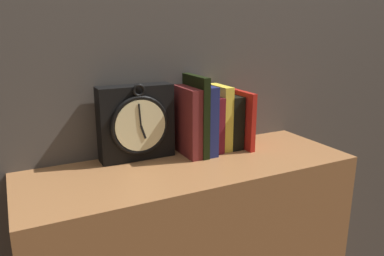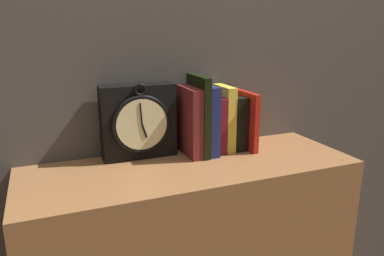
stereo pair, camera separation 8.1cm
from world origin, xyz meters
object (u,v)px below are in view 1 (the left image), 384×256
(book_slot3_maroon, at_px, (212,123))
(book_slot4_yellow, at_px, (220,117))
(book_slot0_maroon, at_px, (187,122))
(book_slot1_black, at_px, (196,115))
(book_slot2_navy, at_px, (204,119))
(book_slot6_red, at_px, (241,119))
(book_slot5_black, at_px, (229,121))
(clock, at_px, (137,123))

(book_slot3_maroon, height_order, book_slot4_yellow, book_slot4_yellow)
(book_slot0_maroon, relative_size, book_slot4_yellow, 1.02)
(book_slot0_maroon, relative_size, book_slot1_black, 0.86)
(book_slot1_black, bearing_deg, book_slot3_maroon, 10.91)
(book_slot2_navy, xyz_separation_m, book_slot4_yellow, (0.07, 0.01, -0.00))
(book_slot4_yellow, bearing_deg, book_slot0_maroon, -174.09)
(book_slot1_black, distance_m, book_slot6_red, 0.17)
(book_slot3_maroon, bearing_deg, book_slot4_yellow, 4.51)
(book_slot3_maroon, distance_m, book_slot6_red, 0.10)
(book_slot0_maroon, distance_m, book_slot6_red, 0.20)
(book_slot3_maroon, relative_size, book_slot5_black, 1.02)
(book_slot5_black, bearing_deg, book_slot1_black, -174.02)
(book_slot2_navy, height_order, book_slot5_black, book_slot2_navy)
(book_slot0_maroon, height_order, book_slot5_black, book_slot0_maroon)
(clock, xyz_separation_m, book_slot2_navy, (0.21, -0.03, -0.00))
(book_slot3_maroon, bearing_deg, book_slot0_maroon, -173.59)
(book_slot3_maroon, height_order, book_slot5_black, book_slot3_maroon)
(book_slot4_yellow, xyz_separation_m, book_slot6_red, (0.07, -0.02, -0.01))
(book_slot1_black, height_order, book_slot5_black, book_slot1_black)
(book_slot3_maroon, bearing_deg, clock, 174.55)
(clock, xyz_separation_m, book_slot1_black, (0.18, -0.04, 0.01))
(book_slot0_maroon, bearing_deg, book_slot3_maroon, 6.41)
(clock, height_order, book_slot3_maroon, clock)
(book_slot1_black, height_order, book_slot3_maroon, book_slot1_black)
(book_slot6_red, bearing_deg, book_slot4_yellow, 166.05)
(book_slot4_yellow, relative_size, book_slot6_red, 1.10)
(book_slot0_maroon, height_order, book_slot2_navy, book_slot2_navy)
(book_slot0_maroon, xyz_separation_m, book_slot3_maroon, (0.09, 0.01, -0.02))
(book_slot1_black, bearing_deg, book_slot4_yellow, 8.76)
(book_slot2_navy, xyz_separation_m, book_slot3_maroon, (0.03, 0.01, -0.02))
(clock, height_order, book_slot2_navy, clock)
(book_slot1_black, xyz_separation_m, book_slot5_black, (0.13, 0.01, -0.04))
(book_slot0_maroon, bearing_deg, book_slot4_yellow, 5.91)
(clock, relative_size, book_slot3_maroon, 1.32)
(book_slot2_navy, distance_m, book_slot5_black, 0.11)
(book_slot4_yellow, height_order, book_slot5_black, book_slot4_yellow)
(clock, distance_m, book_slot0_maroon, 0.16)
(book_slot3_maroon, relative_size, book_slot6_red, 0.94)
(clock, bearing_deg, book_slot6_red, -6.25)
(book_slot1_black, distance_m, book_slot2_navy, 0.03)
(clock, bearing_deg, book_slot4_yellow, -4.28)
(book_slot4_yellow, height_order, book_slot6_red, book_slot4_yellow)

